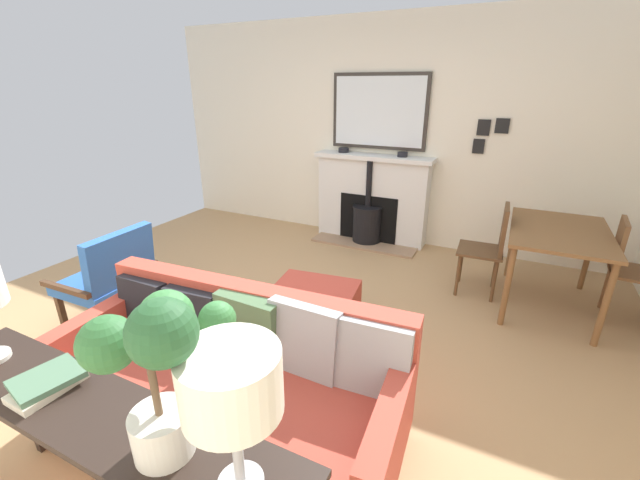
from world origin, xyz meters
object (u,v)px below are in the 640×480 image
Objects in this scene: book_stack at (47,383)px; dining_table at (558,240)px; sofa at (230,379)px; dining_chair_by_back_wall at (627,264)px; armchair_accent at (111,274)px; dining_chair_near_fireplace at (491,244)px; mantel_bowl_near at (344,150)px; fireplace at (371,203)px; console_table at (99,430)px; table_lamp_far_end at (231,386)px; potted_plant at (157,356)px; mantel_bowl_far at (402,154)px; ottoman at (312,309)px.

dining_table is (-3.14, 1.95, -0.16)m from book_stack.
sofa is 3.27m from dining_chair_by_back_wall.
armchair_accent is 3.34m from dining_chair_near_fireplace.
dining_chair_by_back_wall is at bearing 137.35° from sofa.
book_stack is at bearing 6.49° from mantel_bowl_near.
fireplace reaches higher than book_stack.
table_lamp_far_end is (0.00, 0.67, 0.47)m from console_table.
potted_plant is 2.42× the size of book_stack.
fireplace reaches higher than sofa.
sofa is 1.17m from potted_plant.
armchair_accent is at bearing -29.20° from mantel_bowl_far.
console_table is 6.62× the size of book_stack.
ottoman is (-1.03, -0.01, -0.10)m from sofa.
dining_table is at bearing 89.60° from dining_chair_near_fireplace.
sofa is (3.27, 0.32, -0.14)m from fireplace.
table_lamp_far_end is at bearing 90.44° from potted_plant.
armchair_accent is (2.80, -1.24, -0.03)m from fireplace.
dining_chair_by_back_wall is (-0.01, 0.52, -0.12)m from dining_table.
table_lamp_far_end reaches higher than fireplace.
dining_table is (-1.93, 3.25, 0.18)m from armchair_accent.
fireplace is at bearing -113.56° from dining_table.
book_stack is at bearing -4.17° from mantel_bowl_far.
potted_plant is at bearing -89.56° from table_lamp_far_end.
dining_chair_near_fireplace is (0.91, 1.89, -0.61)m from mantel_bowl_near.
armchair_accent reaches higher than sofa.
console_table is 3.70× the size of table_lamp_far_end.
ottoman is 0.81× the size of dining_chair_near_fireplace.
fireplace is 2.67m from dining_chair_by_back_wall.
ottoman is 2.03m from potted_plant.
table_lamp_far_end reaches higher than armchair_accent.
potted_plant is at bearing 12.82° from ottoman.
mantel_bowl_near is at bearing -115.64° from dining_chair_near_fireplace.
armchair_accent is 1.77× the size of table_lamp_far_end.
ottoman is 2.10m from table_lamp_far_end.
dining_chair_by_back_wall is (-3.14, 1.55, -0.63)m from table_lamp_far_end.
mantel_bowl_near is at bearing -173.51° from book_stack.
potted_plant is at bearing -29.98° from dining_chair_by_back_wall.
dining_chair_by_back_wall reaches higher than ottoman.
dining_chair_near_fireplace is (-3.14, 0.50, -0.63)m from table_lamp_far_end.
mantel_bowl_far is at bearing 90.00° from mantel_bowl_near.
mantel_bowl_near is 0.15× the size of dining_chair_by_back_wall.
potted_plant is (4.01, 0.72, 0.66)m from fireplace.
table_lamp_far_end is 3.56m from dining_chair_by_back_wall.
mantel_bowl_far reaches higher than dining_table.
sofa is 7.58× the size of book_stack.
sofa is 1.80× the size of dining_table.
book_stack is (0.00, -0.66, -0.35)m from potted_plant.
sofa is at bearing -25.95° from dining_chair_near_fireplace.
console_table is 3.35m from dining_chair_near_fireplace.
book_stack is at bearing -19.61° from sofa.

